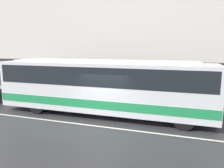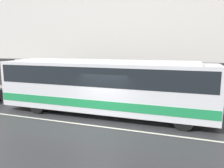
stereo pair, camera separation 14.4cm
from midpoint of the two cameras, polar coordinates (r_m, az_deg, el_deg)
name	(u,v)px [view 1 (the left image)]	position (r m, az deg, el deg)	size (l,w,h in m)	color
ground_plane	(99,126)	(10.99, -3.73, -11.01)	(60.00, 60.00, 0.00)	#2D2D30
sidewalk	(128,100)	(16.04, 3.87, -4.12)	(60.00, 3.14, 0.15)	gray
building_facade	(134,23)	(17.34, 5.58, 15.55)	(60.00, 0.35, 11.78)	silver
lane_stripe	(99,126)	(10.99, -3.73, -10.99)	(54.00, 0.14, 0.01)	beige
transit_bus	(103,84)	(12.48, -2.82, -0.07)	(12.23, 2.54, 3.14)	silver
pedestrian_waiting	(74,84)	(18.37, -10.24, 0.06)	(0.36, 0.36, 1.59)	#333338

